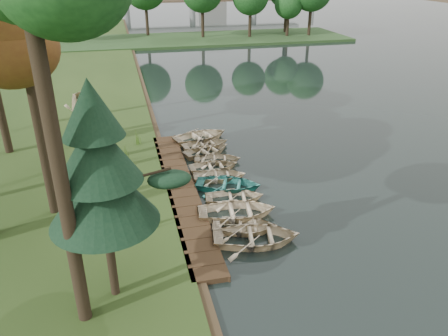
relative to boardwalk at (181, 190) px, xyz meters
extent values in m
plane|color=#3D2F1D|center=(1.60, 0.00, -0.15)|extent=(300.00, 300.00, 0.00)
cube|color=black|center=(31.60, 20.00, -0.12)|extent=(130.00, 200.00, 0.05)
cube|color=#352414|center=(0.00, 0.00, 0.00)|extent=(1.60, 16.00, 0.30)
cube|color=#27441E|center=(9.60, 50.00, 0.08)|extent=(50.00, 14.00, 0.45)
cylinder|color=black|center=(-13.73, 50.00, 2.70)|extent=(0.50, 0.50, 4.80)
sphere|color=#1A4919|center=(-13.73, 50.00, 6.30)|extent=(5.60, 5.60, 5.60)
cylinder|color=black|center=(-7.07, 50.00, 2.70)|extent=(0.50, 0.50, 4.80)
sphere|color=#1A4919|center=(-7.07, 50.00, 6.30)|extent=(5.60, 5.60, 5.60)
cylinder|color=black|center=(-0.40, 50.00, 2.70)|extent=(0.50, 0.50, 4.80)
cylinder|color=black|center=(6.27, 50.00, 2.70)|extent=(0.50, 0.50, 4.80)
cylinder|color=black|center=(12.93, 50.00, 2.70)|extent=(0.50, 0.50, 4.80)
cylinder|color=black|center=(19.60, 50.00, 2.70)|extent=(0.50, 0.50, 4.80)
cylinder|color=black|center=(26.27, 50.00, 2.70)|extent=(0.50, 0.50, 4.80)
imported|color=beige|center=(2.60, -5.69, 0.32)|extent=(4.46, 3.53, 0.83)
imported|color=beige|center=(2.35, -4.62, 0.23)|extent=(3.62, 2.98, 0.65)
imported|color=beige|center=(2.34, -3.29, 0.31)|extent=(4.25, 3.25, 0.82)
imported|color=beige|center=(2.63, -1.74, 0.23)|extent=(3.42, 2.65, 0.65)
imported|color=teal|center=(2.64, -0.36, 0.28)|extent=(4.35, 3.74, 0.76)
imported|color=beige|center=(2.43, 0.94, 0.22)|extent=(3.39, 2.61, 0.65)
imported|color=beige|center=(2.38, 2.32, 0.22)|extent=(3.14, 2.30, 0.63)
imported|color=beige|center=(2.84, 3.33, 0.21)|extent=(3.33, 2.66, 0.62)
imported|color=beige|center=(2.48, 4.83, 0.24)|extent=(3.89, 3.33, 0.68)
imported|color=beige|center=(2.60, 5.86, 0.24)|extent=(3.63, 2.85, 0.68)
imported|color=beige|center=(2.53, 7.29, 0.31)|extent=(4.64, 3.85, 0.83)
imported|color=beige|center=(-5.35, 8.19, 0.53)|extent=(4.45, 4.32, 0.75)
cylinder|color=black|center=(-4.77, -8.89, 5.69)|extent=(0.46, 0.46, 11.08)
cylinder|color=black|center=(-6.59, -1.03, 4.50)|extent=(0.41, 0.41, 8.71)
ellipsoid|color=brown|center=(-6.59, -1.03, 8.86)|extent=(3.91, 3.91, 3.33)
cylinder|color=black|center=(-7.23, 3.98, 5.63)|extent=(0.46, 0.46, 10.97)
cylinder|color=black|center=(-8.48, 13.22, 5.66)|extent=(0.46, 0.46, 11.03)
cylinder|color=black|center=(-3.70, -7.86, 2.01)|extent=(0.32, 0.32, 3.72)
cone|color=black|center=(-3.70, -7.86, 4.64)|extent=(3.80, 3.80, 2.60)
cone|color=black|center=(-3.70, -7.86, 6.06)|extent=(2.90, 2.90, 2.25)
cone|color=black|center=(-3.70, -7.86, 7.49)|extent=(2.00, 2.00, 1.90)
cone|color=#3F661E|center=(-1.81, -3.55, 0.65)|extent=(0.60, 0.60, 1.01)
cone|color=#3F661E|center=(-3.92, 1.07, 0.64)|extent=(0.60, 0.60, 0.98)
cone|color=#3F661E|center=(-2.89, 4.41, 0.67)|extent=(0.60, 0.60, 1.05)
cone|color=#3F661E|center=(-1.84, 6.98, 0.61)|extent=(0.60, 0.60, 0.92)
camera|label=1|loc=(-2.76, -21.45, 11.61)|focal=35.00mm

